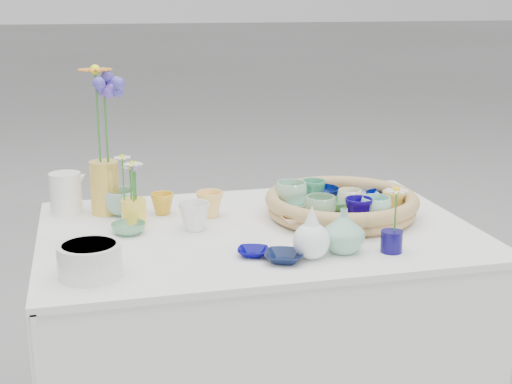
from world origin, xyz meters
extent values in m
imported|color=#000E54|center=(0.26, 0.19, 0.80)|extent=(0.16, 0.16, 0.04)
imported|color=#000853|center=(0.44, 0.11, 0.80)|extent=(0.14, 0.14, 0.03)
imported|color=#EAC350|center=(0.43, 0.01, 0.82)|extent=(0.08, 0.08, 0.07)
imported|color=#3D894E|center=(0.26, 0.06, 0.80)|extent=(0.13, 0.13, 0.03)
imported|color=#82B389|center=(0.18, -0.03, 0.82)|extent=(0.12, 0.12, 0.07)
imported|color=#A8D8C2|center=(0.16, 0.10, 0.80)|extent=(0.12, 0.12, 0.03)
imported|color=#97C9AB|center=(0.14, 0.13, 0.82)|extent=(0.12, 0.12, 0.08)
imported|color=#F0ECC9|center=(0.31, 0.07, 0.81)|extent=(0.09, 0.09, 0.06)
imported|color=#8EA8D4|center=(0.39, 0.16, 0.80)|extent=(0.11, 0.11, 0.03)
imported|color=#0D0066|center=(0.28, -0.08, 0.82)|extent=(0.09, 0.09, 0.08)
imported|color=#D8B17C|center=(0.11, -0.04, 0.80)|extent=(0.13, 0.13, 0.03)
imported|color=#97E7C9|center=(0.34, -0.07, 0.82)|extent=(0.11, 0.11, 0.07)
imported|color=#378A62|center=(0.23, 0.17, 0.82)|extent=(0.10, 0.10, 0.07)
imported|color=gold|center=(-0.26, 0.21, 0.80)|extent=(0.08, 0.08, 0.07)
imported|color=#FFC964|center=(-0.12, 0.15, 0.80)|extent=(0.10, 0.10, 0.08)
imported|color=#5E9A6F|center=(-0.37, 0.04, 0.78)|extent=(0.10, 0.10, 0.03)
imported|color=white|center=(-0.18, 0.03, 0.81)|extent=(0.10, 0.10, 0.08)
imported|color=#020061|center=(-0.07, -0.22, 0.78)|extent=(0.10, 0.10, 0.02)
imported|color=#89B8A9|center=(-0.38, 0.23, 0.80)|extent=(0.11, 0.11, 0.08)
imported|color=black|center=(0.00, -0.29, 0.78)|extent=(0.13, 0.13, 0.02)
imported|color=#7CB799|center=(0.17, -0.25, 0.82)|extent=(0.15, 0.15, 0.12)
cylinder|color=#0E074F|center=(0.30, -0.28, 0.79)|extent=(0.07, 0.07, 0.06)
cylinder|color=gold|center=(-0.43, 0.26, 0.85)|extent=(0.11, 0.11, 0.17)
cylinder|color=yellow|center=(-0.35, 0.11, 0.80)|extent=(0.10, 0.10, 0.08)
camera|label=1|loc=(-0.48, -1.94, 1.42)|focal=50.00mm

